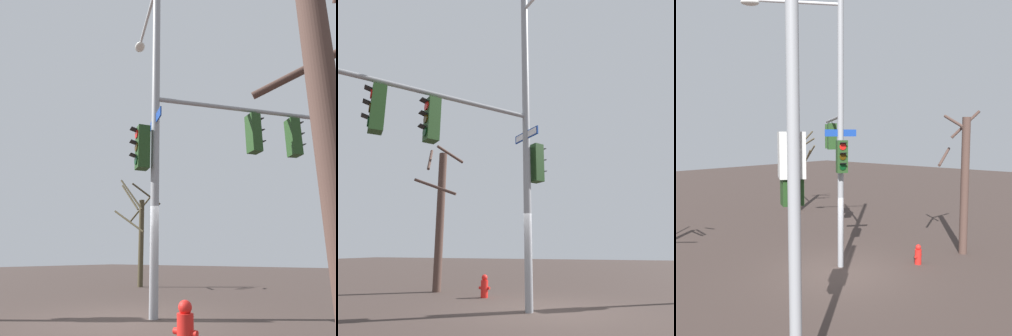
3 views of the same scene
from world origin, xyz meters
The scene contains 5 objects.
ground_plane centered at (0.00, 0.00, 0.00)m, with size 80.00×80.00×0.00m, color #3C302B.
main_signal_pole_assembly centered at (-0.90, -1.31, 5.02)m, with size 5.96×4.52×9.62m.
fire_hydrant centered at (-2.42, 1.56, 0.34)m, with size 0.38×0.24×0.73m.
bare_tree_behind_pole centered at (-4.65, 2.23, 2.87)m, with size 1.77×1.31×5.68m.
bare_tree_across_street centered at (5.04, -6.23, 2.40)m, with size 1.95×1.75×5.00m.
Camera 1 is at (-5.13, 5.81, 1.33)m, focal length 34.93 mm.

